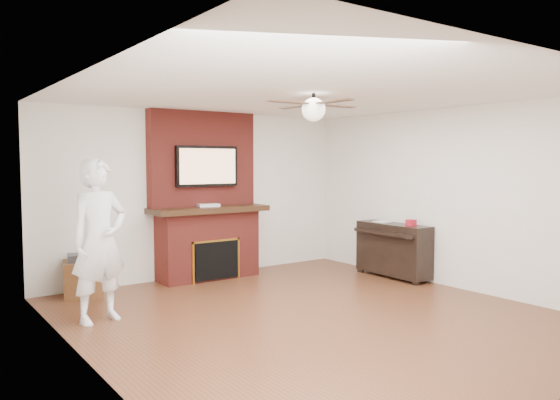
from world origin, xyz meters
TOP-DOWN VIEW (x-y plane):
  - room_shell at (0.00, 0.00)m, footprint 5.36×5.86m
  - fireplace at (0.00, 2.55)m, footprint 1.78×0.64m
  - tv at (0.00, 2.50)m, footprint 1.00×0.08m
  - ceiling_fan at (-0.00, 0.00)m, footprint 1.21×1.21m
  - person at (-2.02, 1.19)m, footprint 0.74×0.57m
  - side_table at (-1.84, 2.48)m, footprint 0.57×0.57m
  - piano at (2.30, 0.92)m, footprint 0.49×1.25m
  - cable_box at (-0.01, 2.45)m, footprint 0.34×0.23m
  - candle_orange at (-0.12, 2.34)m, footprint 0.08×0.08m
  - candle_green at (0.04, 2.37)m, footprint 0.07×0.07m
  - candle_cream at (0.05, 2.34)m, footprint 0.08×0.08m
  - candle_blue at (0.20, 2.33)m, footprint 0.06×0.06m

SIDE VIEW (x-z plane):
  - candle_blue at x=0.20m, z-range 0.00..0.08m
  - candle_green at x=0.04m, z-range 0.00..0.08m
  - candle_cream at x=0.05m, z-range 0.00..0.12m
  - candle_orange at x=-0.12m, z-range 0.00..0.12m
  - side_table at x=-1.84m, z-range -0.02..0.53m
  - piano at x=2.30m, z-range -0.02..0.89m
  - person at x=-2.02m, z-range 0.00..1.78m
  - fireplace at x=0.00m, z-range -0.25..2.25m
  - cable_box at x=-0.01m, z-range 1.08..1.12m
  - room_shell at x=0.00m, z-range -0.18..2.68m
  - tv at x=0.00m, z-range 1.38..1.98m
  - ceiling_fan at x=0.00m, z-range 2.18..2.49m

